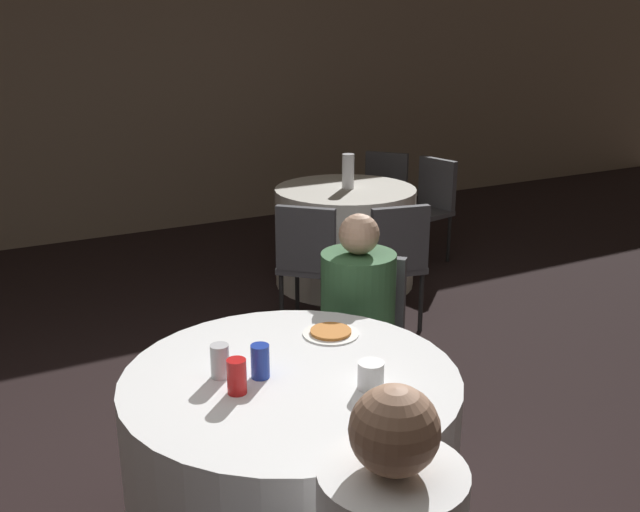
{
  "coord_description": "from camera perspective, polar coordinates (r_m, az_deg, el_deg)",
  "views": [
    {
      "loc": [
        -0.79,
        -2.04,
        1.93
      ],
      "look_at": [
        0.76,
        0.87,
        0.85
      ],
      "focal_mm": 40.0,
      "sensor_mm": 36.0,
      "label": 1
    }
  ],
  "objects": [
    {
      "name": "pizza_plate_near",
      "position": [
        2.85,
        0.87,
        -6.13
      ],
      "size": [
        0.22,
        0.22,
        0.02
      ],
      "color": "white",
      "rests_on": "table_near"
    },
    {
      "name": "bottle_far",
      "position": [
        5.34,
        2.26,
        6.79
      ],
      "size": [
        0.09,
        0.09,
        0.26
      ],
      "color": "white",
      "rests_on": "table_far"
    },
    {
      "name": "soda_can_red",
      "position": [
        2.42,
        -6.68,
        -9.54
      ],
      "size": [
        0.07,
        0.07,
        0.12
      ],
      "color": "red",
      "rests_on": "table_near"
    },
    {
      "name": "table_far",
      "position": [
        5.46,
        2.0,
        1.59
      ],
      "size": [
        1.06,
        1.06,
        0.75
      ],
      "color": "white",
      "rests_on": "ground_plane"
    },
    {
      "name": "table_near",
      "position": [
        2.73,
        -2.24,
        -16.52
      ],
      "size": [
        1.2,
        1.2,
        0.75
      ],
      "color": "white",
      "rests_on": "ground_plane"
    },
    {
      "name": "wall_back",
      "position": [
        6.79,
        -21.8,
        12.39
      ],
      "size": [
        16.0,
        0.06,
        2.8
      ],
      "color": "gray",
      "rests_on": "ground_plane"
    },
    {
      "name": "chair_near_northeast",
      "position": [
        3.51,
        3.38,
        -5.65
      ],
      "size": [
        0.57,
        0.57,
        0.86
      ],
      "rotation": [
        0.0,
        0.0,
        -3.94
      ],
      "color": "#47474C",
      "rests_on": "ground_plane"
    },
    {
      "name": "cup_near",
      "position": [
        2.44,
        4.08,
        -9.5
      ],
      "size": [
        0.09,
        0.09,
        0.1
      ],
      "color": "white",
      "rests_on": "table_near"
    },
    {
      "name": "chair_far_northeast",
      "position": [
        6.29,
        5.05,
        5.06
      ],
      "size": [
        0.56,
        0.56,
        0.86
      ],
      "rotation": [
        0.0,
        0.0,
        -4.02
      ],
      "color": "#47474C",
      "rests_on": "ground_plane"
    },
    {
      "name": "soda_can_blue",
      "position": [
        2.51,
        -4.81,
        -8.4
      ],
      "size": [
        0.07,
        0.07,
        0.12
      ],
      "color": "#1E38A5",
      "rests_on": "table_near"
    },
    {
      "name": "person_green_jacket",
      "position": [
        3.35,
        2.72,
        -5.89
      ],
      "size": [
        0.49,
        0.48,
        1.11
      ],
      "rotation": [
        0.0,
        0.0,
        -3.94
      ],
      "color": "#33384C",
      "rests_on": "ground_plane"
    },
    {
      "name": "soda_can_silver",
      "position": [
        2.52,
        -8.01,
        -8.33
      ],
      "size": [
        0.07,
        0.07,
        0.12
      ],
      "color": "silver",
      "rests_on": "table_near"
    },
    {
      "name": "chair_far_southwest",
      "position": [
        4.55,
        -0.82,
        0.03
      ],
      "size": [
        0.57,
        0.57,
        0.86
      ],
      "rotation": [
        0.0,
        0.0,
        -0.76
      ],
      "color": "#47474C",
      "rests_on": "ground_plane"
    },
    {
      "name": "chair_far_south",
      "position": [
        4.58,
        5.91,
        0.06
      ],
      "size": [
        0.47,
        0.47,
        0.86
      ],
      "rotation": [
        0.0,
        0.0,
        -0.19
      ],
      "color": "#47474C",
      "rests_on": "ground_plane"
    },
    {
      "name": "chair_far_east",
      "position": [
        6.07,
        8.72,
        4.44
      ],
      "size": [
        0.47,
        0.47,
        0.86
      ],
      "rotation": [
        0.0,
        0.0,
        -4.51
      ],
      "color": "#47474C",
      "rests_on": "ground_plane"
    }
  ]
}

